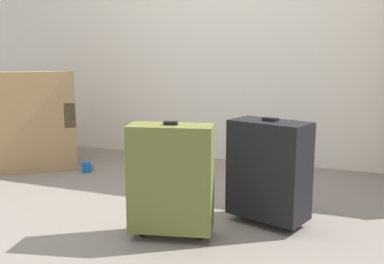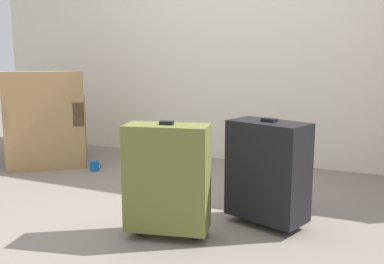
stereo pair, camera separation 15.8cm
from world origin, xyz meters
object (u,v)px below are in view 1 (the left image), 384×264
(suitcase_black, at_px, (269,169))
(mug, at_px, (87,167))
(armchair, at_px, (38,133))
(suitcase_olive, at_px, (171,178))

(suitcase_black, bearing_deg, mug, 160.74)
(armchair, relative_size, suitcase_black, 1.46)
(suitcase_olive, bearing_deg, mug, 141.37)
(armchair, relative_size, suitcase_olive, 1.44)
(armchair, xyz_separation_m, mug, (0.58, -0.06, -0.27))
(suitcase_olive, bearing_deg, suitcase_black, 41.45)
(armchair, bearing_deg, mug, -5.64)
(suitcase_black, xyz_separation_m, suitcase_olive, (-0.47, -0.42, 0.01))
(suitcase_black, bearing_deg, armchair, 163.94)
(armchair, bearing_deg, suitcase_black, -16.06)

